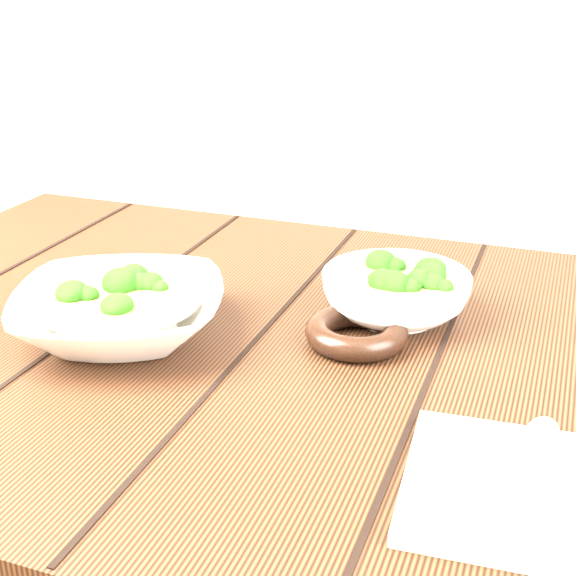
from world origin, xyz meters
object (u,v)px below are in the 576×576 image
at_px(soup_bowl_back, 396,293).
at_px(trivet, 357,332).
at_px(napkin, 542,494).
at_px(table, 277,429).
at_px(soup_bowl_front, 120,311).

relative_size(soup_bowl_back, trivet, 1.94).
bearing_deg(trivet, napkin, -45.10).
bearing_deg(napkin, soup_bowl_back, 118.49).
height_order(table, soup_bowl_back, soup_bowl_back).
bearing_deg(table, trivet, 12.57).
relative_size(table, soup_bowl_back, 5.38).
xyz_separation_m(trivet, napkin, (0.21, -0.21, -0.01)).
height_order(table, napkin, napkin).
relative_size(table, napkin, 5.50).
bearing_deg(trivet, soup_bowl_back, 74.30).
bearing_deg(soup_bowl_back, table, -137.16).
distance_m(table, soup_bowl_back, 0.21).
relative_size(trivet, napkin, 0.53).
height_order(soup_bowl_back, trivet, soup_bowl_back).
bearing_deg(soup_bowl_front, napkin, -16.70).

